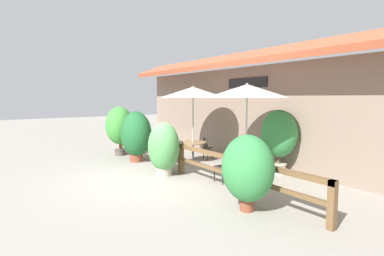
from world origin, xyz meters
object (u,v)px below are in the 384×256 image
chair_near_wallside (208,147)px  potted_plant_entrance_palm (120,126)px  patio_umbrella_near (193,92)px  chair_near_streetside (176,151)px  potted_plant_broad_leaf (164,148)px  patio_umbrella_middle (247,91)px  dining_table_middle (246,158)px  chair_middle_streetside (225,165)px  potted_plant_tall_tropical (136,135)px  potted_plant_corner_fern (248,169)px  dining_table_near (193,146)px  chair_middle_wallside (264,159)px  potted_plant_small_flowering (279,135)px

chair_near_wallside → potted_plant_entrance_palm: potted_plant_entrance_palm is taller
patio_umbrella_near → chair_near_streetside: 2.28m
chair_near_wallside → potted_plant_broad_leaf: 2.86m
patio_umbrella_middle → dining_table_middle: bearing=0.0°
patio_umbrella_near → chair_middle_streetside: 3.57m
potted_plant_tall_tropical → potted_plant_corner_fern: size_ratio=1.16×
potted_plant_entrance_palm → dining_table_near: bearing=31.4°
patio_umbrella_near → dining_table_near: patio_umbrella_near is taller
patio_umbrella_near → patio_umbrella_middle: (2.79, -0.00, 0.00)m
chair_middle_wallside → potted_plant_tall_tropical: size_ratio=0.45×
dining_table_middle → potted_plant_entrance_palm: potted_plant_entrance_palm is taller
potted_plant_small_flowering → chair_near_wallside: bearing=-171.5°
potted_plant_entrance_palm → patio_umbrella_middle: bearing=17.2°
potted_plant_tall_tropical → chair_near_wallside: bearing=61.6°
patio_umbrella_middle → potted_plant_corner_fern: patio_umbrella_middle is taller
chair_near_wallside → chair_middle_wallside: same height
chair_middle_wallside → potted_plant_small_flowering: 0.90m
patio_umbrella_middle → chair_near_streetside: bearing=-165.6°
patio_umbrella_near → potted_plant_corner_fern: 5.37m
dining_table_near → potted_plant_broad_leaf: 2.20m
dining_table_near → chair_near_streetside: 0.74m
potted_plant_entrance_palm → potted_plant_small_flowering: size_ratio=1.00×
patio_umbrella_middle → chair_middle_streetside: bearing=-94.2°
patio_umbrella_near → chair_middle_wallside: 3.65m
patio_umbrella_near → potted_plant_broad_leaf: size_ratio=1.71×
chair_near_streetside → patio_umbrella_middle: bearing=6.2°
potted_plant_corner_fern → dining_table_middle: bearing=135.3°
patio_umbrella_near → potted_plant_small_flowering: (3.07, 1.19, -1.39)m
dining_table_middle → potted_plant_corner_fern: (1.92, -1.90, 0.32)m
chair_middle_streetside → dining_table_middle: bearing=86.6°
chair_near_wallside → dining_table_middle: chair_near_wallside is taller
chair_near_streetside → potted_plant_small_flowering: (3.10, 1.91, 0.77)m
dining_table_near → patio_umbrella_middle: (2.79, -0.00, 2.04)m
chair_near_wallside → potted_plant_corner_fern: (4.69, -2.63, 0.44)m
patio_umbrella_middle → potted_plant_entrance_palm: 6.12m
chair_near_wallside → potted_plant_broad_leaf: (1.06, -2.63, 0.39)m
chair_near_streetside → potted_plant_small_flowering: size_ratio=0.42×
chair_middle_wallside → potted_plant_small_flowering: potted_plant_small_flowering is taller
chair_middle_wallside → potted_plant_broad_leaf: 3.23m
chair_near_wallside → patio_umbrella_middle: patio_umbrella_middle is taller
potted_plant_tall_tropical → potted_plant_small_flowering: bearing=33.8°
chair_near_wallside → dining_table_near: bearing=101.9°
dining_table_near → potted_plant_tall_tropical: bearing=-126.9°
potted_plant_broad_leaf → dining_table_middle: bearing=47.9°
chair_middle_wallside → dining_table_near: bearing=7.0°
chair_middle_streetside → chair_middle_wallside: bearing=87.0°
chair_near_streetside → patio_umbrella_middle: (2.82, 0.72, 2.16)m
patio_umbrella_near → potted_plant_tall_tropical: size_ratio=1.49×
chair_middle_wallside → potted_plant_entrance_palm: potted_plant_entrance_palm is taller
dining_table_middle → potted_plant_corner_fern: size_ratio=0.60×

